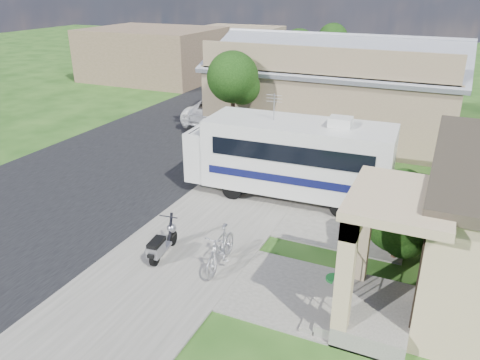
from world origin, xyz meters
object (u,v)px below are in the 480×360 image
at_px(bicycle, 221,250).
at_px(pickup_truck, 222,108).
at_px(motorhome, 290,155).
at_px(scooter, 162,244).
at_px(shrub, 403,214).
at_px(van, 268,82).
at_px(garden_hose, 334,282).

height_order(bicycle, pickup_truck, pickup_truck).
distance_m(motorhome, scooter, 6.05).
xyz_separation_m(shrub, bicycle, (-4.44, -2.63, -0.84)).
xyz_separation_m(motorhome, van, (-6.89, 15.75, -0.78)).
relative_size(shrub, scooter, 1.69).
bearing_deg(scooter, van, 96.29).
height_order(motorhome, garden_hose, motorhome).
relative_size(motorhome, van, 1.28).
height_order(motorhome, shrub, motorhome).
height_order(shrub, bicycle, shrub).
relative_size(shrub, pickup_truck, 0.49).
distance_m(motorhome, pickup_truck, 10.56).
xyz_separation_m(shrub, garden_hose, (-1.35, -2.09, -1.32)).
relative_size(bicycle, pickup_truck, 0.35).
xyz_separation_m(pickup_truck, garden_hose, (9.66, -12.90, -0.69)).
relative_size(motorhome, garden_hose, 17.23).
bearing_deg(scooter, motorhome, 64.05).
relative_size(scooter, bicycle, 0.84).
xyz_separation_m(motorhome, shrub, (4.26, -2.74, -0.21)).
distance_m(pickup_truck, van, 7.67).
distance_m(scooter, bicycle, 1.80).
bearing_deg(van, garden_hose, -66.22).
distance_m(shrub, bicycle, 5.22).
bearing_deg(van, bicycle, -74.05).
xyz_separation_m(scooter, bicycle, (1.78, 0.24, 0.10)).
xyz_separation_m(motorhome, garden_hose, (2.91, -4.83, -1.53)).
bearing_deg(pickup_truck, van, -89.33).
height_order(shrub, scooter, shrub).
xyz_separation_m(pickup_truck, van, (-0.14, 7.67, 0.07)).
xyz_separation_m(van, garden_hose, (9.81, -20.58, -0.75)).
bearing_deg(garden_hose, bicycle, -170.13).
distance_m(shrub, garden_hose, 2.82).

